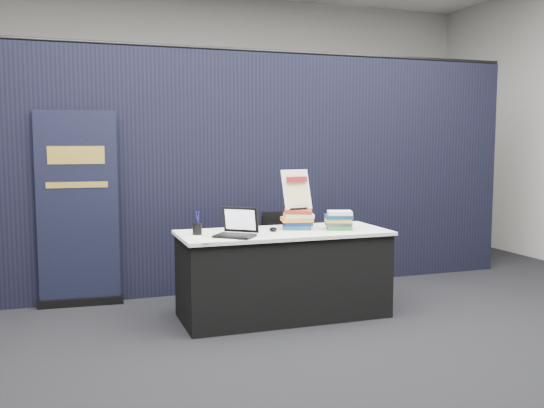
{
  "coord_description": "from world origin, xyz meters",
  "views": [
    {
      "loc": [
        -1.78,
        -4.28,
        1.53
      ],
      "look_at": [
        -0.1,
        0.55,
        0.99
      ],
      "focal_mm": 40.0,
      "sensor_mm": 36.0,
      "label": 1
    }
  ],
  "objects": [
    {
      "name": "floor",
      "position": [
        0.0,
        0.0,
        0.0
      ],
      "size": [
        8.0,
        8.0,
        0.0
      ],
      "primitive_type": "plane",
      "color": "black",
      "rests_on": "ground"
    },
    {
      "name": "wall_back",
      "position": [
        0.0,
        4.0,
        1.75
      ],
      "size": [
        8.0,
        0.02,
        3.5
      ],
      "primitive_type": "cube",
      "color": "#A8A59E",
      "rests_on": "floor"
    },
    {
      "name": "drape_partition",
      "position": [
        0.0,
        1.6,
        1.2
      ],
      "size": [
        6.0,
        0.08,
        2.4
      ],
      "primitive_type": "cube",
      "color": "black",
      "rests_on": "floor"
    },
    {
      "name": "display_table",
      "position": [
        0.0,
        0.55,
        0.38
      ],
      "size": [
        1.8,
        0.75,
        0.75
      ],
      "color": "black",
      "rests_on": "floor"
    },
    {
      "name": "laptop",
      "position": [
        -0.49,
        0.4,
        0.81
      ],
      "size": [
        0.37,
        0.4,
        0.23
      ],
      "rotation": [
        0.0,
        0.0,
        -0.66
      ],
      "color": "black",
      "rests_on": "display_table"
    },
    {
      "name": "mouse",
      "position": [
        -0.09,
        0.57,
        0.77
      ],
      "size": [
        0.09,
        0.12,
        0.03
      ],
      "primitive_type": "ellipsoid",
      "rotation": [
        0.0,
        0.0,
        -0.27
      ],
      "color": "black",
      "rests_on": "display_table"
    },
    {
      "name": "brochure_left",
      "position": [
        -0.67,
        0.3,
        0.75
      ],
      "size": [
        0.34,
        0.28,
        0.0
      ],
      "primitive_type": "cube",
      "rotation": [
        0.0,
        0.0,
        0.25
      ],
      "color": "white",
      "rests_on": "display_table"
    },
    {
      "name": "brochure_mid",
      "position": [
        -0.71,
        0.45,
        0.75
      ],
      "size": [
        0.32,
        0.28,
        0.0
      ],
      "primitive_type": "cube",
      "rotation": [
        0.0,
        0.0,
        -0.34
      ],
      "color": "white",
      "rests_on": "display_table"
    },
    {
      "name": "brochure_right",
      "position": [
        -0.54,
        0.43,
        0.75
      ],
      "size": [
        0.37,
        0.28,
        0.0
      ],
      "primitive_type": "cube",
      "rotation": [
        0.0,
        0.0,
        0.14
      ],
      "color": "silver",
      "rests_on": "display_table"
    },
    {
      "name": "pen_cup",
      "position": [
        -0.75,
        0.58,
        0.8
      ],
      "size": [
        0.09,
        0.09,
        0.1
      ],
      "primitive_type": "cylinder",
      "rotation": [
        0.0,
        0.0,
        -0.15
      ],
      "color": "black",
      "rests_on": "display_table"
    },
    {
      "name": "book_stack_tall",
      "position": [
        0.16,
        0.63,
        0.83
      ],
      "size": [
        0.29,
        0.25,
        0.17
      ],
      "rotation": [
        0.0,
        0.0,
        -0.29
      ],
      "color": "#1A4F65",
      "rests_on": "display_table"
    },
    {
      "name": "book_stack_short",
      "position": [
        0.49,
        0.48,
        0.83
      ],
      "size": [
        0.27,
        0.24,
        0.16
      ],
      "rotation": [
        0.0,
        0.0,
        -0.33
      ],
      "color": "#228137",
      "rests_on": "display_table"
    },
    {
      "name": "info_sign",
      "position": [
        0.16,
        0.66,
        1.09
      ],
      "size": [
        0.28,
        0.16,
        0.36
      ],
      "rotation": [
        0.0,
        0.0,
        0.17
      ],
      "color": "black",
      "rests_on": "book_stack_tall"
    },
    {
      "name": "pullup_banner",
      "position": [
        -1.66,
        1.5,
        0.8
      ],
      "size": [
        0.77,
        0.16,
        1.8
      ],
      "rotation": [
        0.0,
        0.0,
        -0.07
      ],
      "color": "black",
      "rests_on": "floor"
    },
    {
      "name": "stacking_chair",
      "position": [
        0.27,
        1.27,
        0.45
      ],
      "size": [
        0.41,
        0.42,
        0.81
      ],
      "rotation": [
        0.0,
        0.0,
        -0.13
      ],
      "color": "black",
      "rests_on": "floor"
    }
  ]
}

